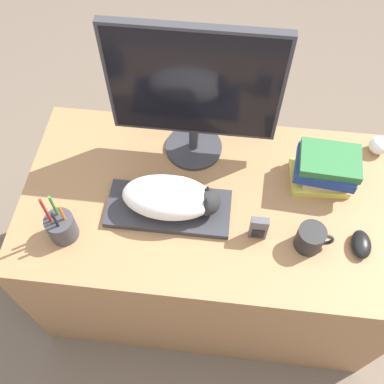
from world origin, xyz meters
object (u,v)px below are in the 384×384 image
at_px(computer_mouse, 361,244).
at_px(baseball, 379,145).
at_px(book_stack, 325,169).
at_px(keyboard, 169,208).
at_px(coffee_mug, 311,238).
at_px(phone, 259,228).
at_px(monitor, 194,90).
at_px(pen_cup, 61,227).
at_px(cat, 172,198).

relative_size(computer_mouse, baseball, 1.49).
height_order(computer_mouse, book_stack, book_stack).
height_order(keyboard, coffee_mug, coffee_mug).
xyz_separation_m(baseball, book_stack, (-0.22, -0.16, 0.04)).
bearing_deg(book_stack, coffee_mug, -100.82).
bearing_deg(phone, keyboard, 168.33).
bearing_deg(coffee_mug, monitor, 139.90).
bearing_deg(pen_cup, book_stack, 20.12).
distance_m(pen_cup, phone, 0.65).
bearing_deg(coffee_mug, pen_cup, -176.22).
xyz_separation_m(computer_mouse, phone, (-0.34, 0.00, 0.03)).
relative_size(monitor, baseball, 8.23).
relative_size(cat, computer_mouse, 3.19).
relative_size(baseball, book_stack, 0.31).
height_order(keyboard, pen_cup, pen_cup).
xyz_separation_m(keyboard, cat, (0.02, 0.00, 0.07)).
bearing_deg(pen_cup, coffee_mug, 3.78).
height_order(keyboard, phone, phone).
bearing_deg(computer_mouse, book_stack, 115.28).
bearing_deg(phone, book_stack, 48.36).
bearing_deg(phone, computer_mouse, -0.79).
bearing_deg(cat, coffee_mug, -9.61).
distance_m(keyboard, monitor, 0.41).
bearing_deg(monitor, phone, -53.52).
relative_size(cat, monitor, 0.58).
height_order(monitor, book_stack, monitor).
distance_m(baseball, phone, 0.60).
relative_size(monitor, coffee_mug, 4.64).
bearing_deg(book_stack, monitor, 168.86).
height_order(monitor, coffee_mug, monitor).
bearing_deg(monitor, coffee_mug, -40.10).
relative_size(cat, book_stack, 1.47).
xyz_separation_m(keyboard, baseball, (0.75, 0.35, 0.02)).
distance_m(monitor, book_stack, 0.54).
bearing_deg(cat, pen_cup, -159.38).
bearing_deg(book_stack, cat, -160.22).
bearing_deg(keyboard, coffee_mug, -9.29).
height_order(computer_mouse, coffee_mug, coffee_mug).
bearing_deg(keyboard, pen_cup, -158.49).
height_order(cat, baseball, cat).
bearing_deg(computer_mouse, cat, 173.83).
height_order(computer_mouse, phone, phone).
relative_size(coffee_mug, book_stack, 0.55).
bearing_deg(computer_mouse, phone, 179.21).
xyz_separation_m(keyboard, computer_mouse, (0.65, -0.07, 0.01)).
distance_m(coffee_mug, book_stack, 0.27).
distance_m(baseball, book_stack, 0.27).
xyz_separation_m(keyboard, pen_cup, (-0.34, -0.13, 0.04)).
height_order(monitor, phone, monitor).
distance_m(keyboard, computer_mouse, 0.65).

